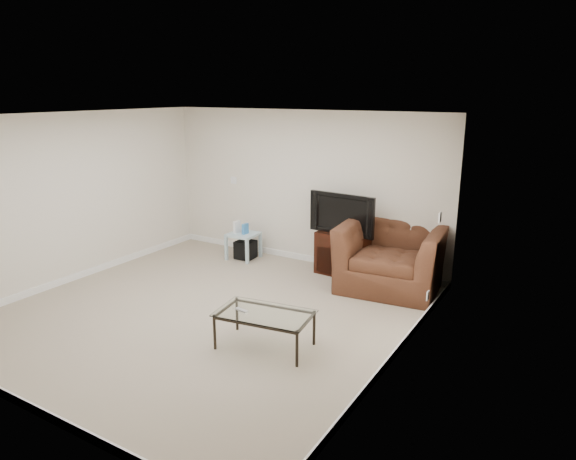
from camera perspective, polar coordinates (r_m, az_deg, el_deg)
The scene contains 18 objects.
floor at distance 6.84m, azimuth -8.91°, elevation -9.01°, with size 5.00×5.00×0.00m, color tan.
ceiling at distance 6.25m, azimuth -9.87°, elevation 12.39°, with size 5.00×5.00×0.00m, color white.
wall_back at distance 8.45m, azimuth 1.64°, elevation 4.74°, with size 5.00×0.02×2.50m, color silver.
wall_left at distance 8.24m, azimuth -22.80°, elevation 3.29°, with size 0.02×5.00×2.50m, color silver.
wall_right at distance 5.22m, azimuth 12.12°, elevation -2.22°, with size 0.02×5.00×2.50m, color silver.
plate_back at distance 9.19m, azimuth -6.06°, elevation 5.52°, with size 0.12×0.02×0.12m, color white.
plate_right_switch at distance 6.71m, azimuth 16.54°, elevation 1.36°, with size 0.02×0.09×0.13m, color white.
plate_right_outlet at distance 6.72m, azimuth 15.26°, elevation -7.05°, with size 0.02×0.08×0.12m, color white.
tv_stand at distance 8.09m, azimuth 6.35°, elevation -2.52°, with size 0.80×0.56×0.67m, color black, non-canonical shape.
dvd_player at distance 7.98m, azimuth 6.24°, elevation -1.08°, with size 0.43×0.30×0.06m, color black.
television at distance 7.88m, azimuth 6.37°, elevation 1.91°, with size 1.02×0.20×0.63m, color black.
side_table at distance 8.79m, azimuth -4.97°, elevation -1.77°, with size 0.47×0.47×0.45m, color silver, non-canonical shape.
subwoofer at distance 8.81m, azimuth -4.74°, elevation -2.17°, with size 0.30×0.30×0.30m, color black.
game_console at distance 8.75m, azimuth -5.70°, elevation 0.35°, with size 0.05×0.15×0.21m, color white.
game_case at distance 8.66m, azimuth -4.77°, elevation 0.13°, with size 0.05×0.13×0.18m, color #337FCC.
recliner at distance 7.50m, azimuth 11.46°, elevation -1.78°, with size 1.45×0.94×1.26m, color brown.
coffee_table at distance 5.83m, azimuth -2.60°, elevation -11.03°, with size 1.05×0.60×0.41m, color black, non-canonical shape.
remote at distance 5.80m, azimuth -5.19°, elevation -8.86°, with size 0.17×0.05×0.02m, color #B2B2B7.
Camera 1 is at (4.07, -4.74, 2.78)m, focal length 32.00 mm.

